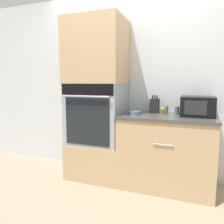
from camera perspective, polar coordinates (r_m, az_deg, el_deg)
name	(u,v)px	position (r m, az deg, el deg)	size (l,w,h in m)	color
ground_plane	(115,189)	(2.79, 0.85, -19.54)	(12.00, 12.00, 0.00)	gray
wall_back	(131,85)	(3.08, 4.87, 7.17)	(8.00, 0.05, 2.50)	silver
oven_cabinet_base	(98,159)	(3.08, -3.80, -12.07)	(0.73, 0.60, 0.47)	tan
wall_oven	(97,113)	(2.92, -3.94, -0.34)	(0.71, 0.64, 0.79)	#9EA0A5
oven_cabinet_upper	(97,52)	(2.92, -4.06, 15.45)	(0.73, 0.60, 0.82)	tan
counter_unit	(166,151)	(2.78, 13.89, -9.94)	(1.12, 0.63, 0.89)	tan
microwave	(197,106)	(2.73, 21.43, 1.41)	(0.37, 0.38, 0.23)	black
knife_block	(155,106)	(2.87, 11.07, 1.63)	(0.11, 0.13, 0.23)	black
bowl	(135,113)	(2.69, 6.00, -0.17)	(0.16, 0.16, 0.04)	#517599
condiment_jar_near	(177,111)	(2.80, 16.60, 0.37)	(0.06, 0.06, 0.10)	#427047
condiment_jar_mid	(162,111)	(2.79, 13.02, 0.24)	(0.06, 0.06, 0.07)	brown
condiment_jar_far	(167,109)	(2.86, 14.13, 0.80)	(0.04, 0.04, 0.12)	#427047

